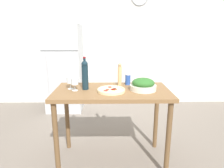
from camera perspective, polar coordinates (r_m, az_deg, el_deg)
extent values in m
plane|color=slate|center=(2.69, 0.01, -20.72)|extent=(14.00, 14.00, 0.00)
cube|color=silver|center=(4.36, -0.36, 11.24)|extent=(6.40, 0.06, 2.60)
cube|color=#B7BCC1|center=(4.13, -13.43, 4.43)|extent=(0.69, 0.67, 1.71)
cube|color=black|center=(3.76, -14.87, 9.17)|extent=(0.67, 0.01, 0.01)
cylinder|color=#B2B2B7|center=(3.88, -17.93, 2.18)|extent=(0.02, 0.02, 0.77)
cube|color=brown|center=(2.29, 0.01, -2.18)|extent=(1.32, 0.69, 0.04)
cylinder|color=brown|center=(2.28, -15.65, -15.33)|extent=(0.06, 0.06, 0.87)
cylinder|color=brown|center=(2.30, 15.76, -15.13)|extent=(0.06, 0.06, 0.87)
cylinder|color=brown|center=(2.78, -12.68, -9.51)|extent=(0.06, 0.06, 0.87)
cylinder|color=brown|center=(2.79, 12.48, -9.39)|extent=(0.06, 0.06, 0.87)
cylinder|color=#142833|center=(2.30, -7.70, 1.84)|extent=(0.07, 0.07, 0.28)
sphere|color=#142833|center=(2.27, -7.83, 5.68)|extent=(0.07, 0.07, 0.07)
cylinder|color=#142833|center=(2.26, -7.86, 6.49)|extent=(0.03, 0.03, 0.06)
cylinder|color=maroon|center=(2.26, -7.89, 7.51)|extent=(0.03, 0.03, 0.02)
cylinder|color=silver|center=(2.30, -10.50, -1.79)|extent=(0.07, 0.07, 0.00)
cylinder|color=silver|center=(2.29, -10.54, -0.93)|extent=(0.01, 0.01, 0.07)
cylinder|color=white|center=(2.27, -10.62, 0.79)|extent=(0.08, 0.08, 0.07)
cylinder|color=maroon|center=(2.28, -10.59, 0.06)|extent=(0.07, 0.07, 0.01)
cylinder|color=silver|center=(2.37, -11.72, -1.34)|extent=(0.07, 0.07, 0.00)
cylinder|color=silver|center=(2.36, -11.77, -0.50)|extent=(0.01, 0.01, 0.07)
cylinder|color=white|center=(2.34, -11.85, 1.17)|extent=(0.08, 0.08, 0.07)
cylinder|color=maroon|center=(2.35, -11.82, 0.44)|extent=(0.07, 0.07, 0.01)
cylinder|color=tan|center=(2.47, 2.21, 2.34)|extent=(0.05, 0.05, 0.23)
sphere|color=tan|center=(2.44, 2.24, 5.45)|extent=(0.04, 0.04, 0.04)
cylinder|color=silver|center=(2.29, 8.85, -1.01)|extent=(0.30, 0.30, 0.06)
ellipsoid|color=#2D6628|center=(2.28, 8.91, 0.38)|extent=(0.25, 0.25, 0.10)
cylinder|color=beige|center=(2.22, -0.24, -1.89)|extent=(0.31, 0.31, 0.02)
torus|color=beige|center=(2.22, -0.24, -1.57)|extent=(0.31, 0.31, 0.02)
cylinder|color=red|center=(2.20, -1.28, -1.63)|extent=(0.04, 0.04, 0.01)
cylinder|color=red|center=(2.31, -0.59, -0.87)|extent=(0.04, 0.04, 0.01)
cylinder|color=red|center=(2.24, 0.66, -1.40)|extent=(0.04, 0.04, 0.01)
cylinder|color=red|center=(2.21, 0.14, -1.56)|extent=(0.03, 0.03, 0.01)
cylinder|color=red|center=(2.22, 0.88, -1.49)|extent=(0.04, 0.04, 0.01)
cylinder|color=red|center=(2.17, -1.85, -1.90)|extent=(0.05, 0.05, 0.01)
cylinder|color=red|center=(2.21, 0.42, -1.60)|extent=(0.04, 0.04, 0.01)
cylinder|color=#284CA3|center=(2.51, 4.54, 1.24)|extent=(0.07, 0.07, 0.13)
cylinder|color=white|center=(2.49, 4.57, 2.78)|extent=(0.07, 0.07, 0.01)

